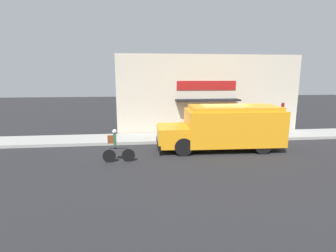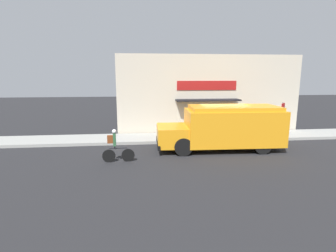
{
  "view_description": "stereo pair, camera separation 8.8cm",
  "coord_description": "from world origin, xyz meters",
  "px_view_note": "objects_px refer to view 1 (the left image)",
  "views": [
    {
      "loc": [
        -4.77,
        -14.71,
        3.94
      ],
      "look_at": [
        -3.15,
        -0.2,
        1.1
      ],
      "focal_mm": 28.0,
      "sensor_mm": 36.0,
      "label": 1
    },
    {
      "loc": [
        -4.69,
        -14.72,
        3.94
      ],
      "look_at": [
        -3.15,
        -0.2,
        1.1
      ],
      "focal_mm": 28.0,
      "sensor_mm": 36.0,
      "label": 2
    }
  ],
  "objects_px": {
    "school_bus": "(225,127)",
    "trash_bin": "(197,127)",
    "cyclist": "(116,146)",
    "stop_sign_post": "(282,114)"
  },
  "relations": [
    {
      "from": "school_bus",
      "to": "stop_sign_post",
      "type": "height_order",
      "value": "school_bus"
    },
    {
      "from": "school_bus",
      "to": "cyclist",
      "type": "relative_size",
      "value": 4.29
    },
    {
      "from": "stop_sign_post",
      "to": "school_bus",
      "type": "bearing_deg",
      "value": -156.99
    },
    {
      "from": "stop_sign_post",
      "to": "trash_bin",
      "type": "relative_size",
      "value": 2.47
    },
    {
      "from": "cyclist",
      "to": "trash_bin",
      "type": "distance_m",
      "value": 6.76
    },
    {
      "from": "cyclist",
      "to": "stop_sign_post",
      "type": "bearing_deg",
      "value": 16.66
    },
    {
      "from": "school_bus",
      "to": "stop_sign_post",
      "type": "xyz_separation_m",
      "value": [
        4.17,
        1.77,
        0.38
      ]
    },
    {
      "from": "school_bus",
      "to": "trash_bin",
      "type": "distance_m",
      "value": 3.35
    },
    {
      "from": "stop_sign_post",
      "to": "trash_bin",
      "type": "xyz_separation_m",
      "value": [
        -4.98,
        1.42,
        -1.0
      ]
    },
    {
      "from": "cyclist",
      "to": "trash_bin",
      "type": "height_order",
      "value": "cyclist"
    }
  ]
}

